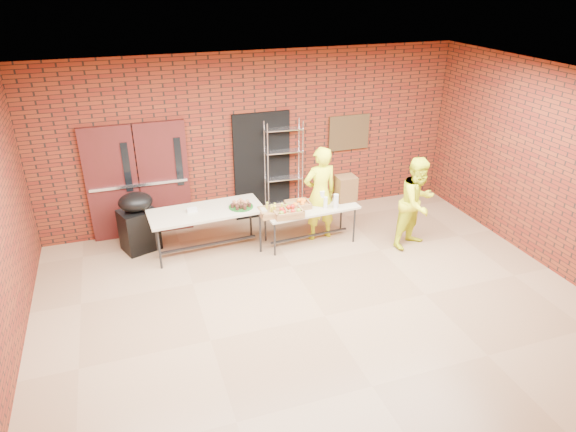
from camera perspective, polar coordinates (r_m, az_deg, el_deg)
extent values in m
cube|color=#886949|center=(7.49, 4.14, -11.15)|extent=(8.00, 7.00, 0.04)
cube|color=silver|center=(6.12, 5.12, 13.90)|extent=(8.00, 7.00, 0.04)
cube|color=maroon|center=(9.75, -3.64, 8.60)|extent=(8.00, 0.04, 3.20)
cube|color=maroon|center=(4.24, 24.79, -19.78)|extent=(8.00, 0.04, 3.20)
cube|color=maroon|center=(8.94, 29.06, 3.71)|extent=(0.04, 7.00, 3.20)
cube|color=#421313|center=(9.55, -18.93, 3.34)|extent=(0.88, 0.08, 2.10)
cube|color=#421313|center=(9.57, -13.58, 4.09)|extent=(0.88, 0.08, 2.10)
cube|color=black|center=(9.40, -17.49, 5.16)|extent=(0.12, 0.02, 0.90)
cube|color=black|center=(9.45, -12.05, 5.91)|extent=(0.12, 0.02, 0.90)
cube|color=silver|center=(9.51, -16.19, 3.31)|extent=(1.70, 0.04, 0.05)
cube|color=black|center=(9.90, -2.90, 5.52)|extent=(1.10, 0.06, 2.10)
cube|color=#3E2D19|center=(10.34, 6.79, 9.19)|extent=(0.85, 0.04, 0.70)
cube|color=#C3B495|center=(8.79, -9.09, 0.52)|extent=(1.96, 0.90, 0.04)
cube|color=#292A2E|center=(9.08, -8.81, -3.14)|extent=(1.71, 0.13, 0.03)
cylinder|color=#292A2E|center=(9.17, -14.54, -1.66)|extent=(0.04, 0.04, 0.75)
cylinder|color=#292A2E|center=(9.40, -4.18, -0.15)|extent=(0.04, 0.04, 0.75)
cylinder|color=#292A2E|center=(8.60, -14.11, -3.52)|extent=(0.04, 0.04, 0.75)
cylinder|color=#292A2E|center=(8.84, -3.09, -1.86)|extent=(0.04, 0.04, 0.75)
cube|color=#C3B495|center=(9.05, 2.45, 0.93)|extent=(1.72, 0.80, 0.04)
cube|color=#292A2E|center=(9.30, 2.39, -2.20)|extent=(1.49, 0.13, 0.03)
cylinder|color=#292A2E|center=(9.22, -2.54, -0.96)|extent=(0.03, 0.03, 0.65)
cylinder|color=#292A2E|center=(9.70, 5.93, 0.33)|extent=(0.03, 0.03, 0.65)
cylinder|color=#292A2E|center=(8.74, -1.49, -2.52)|extent=(0.03, 0.03, 0.65)
cylinder|color=#292A2E|center=(9.25, 7.35, -1.08)|extent=(0.03, 0.03, 0.65)
cube|color=#A57F42|center=(8.72, -1.70, 0.34)|extent=(0.45, 0.35, 0.07)
cube|color=#A57F42|center=(9.00, 1.09, 1.16)|extent=(0.42, 0.33, 0.07)
cube|color=#A57F42|center=(8.70, -0.06, 0.31)|extent=(0.49, 0.38, 0.08)
cylinder|color=#165518|center=(8.81, -5.25, 1.03)|extent=(0.42, 0.42, 0.02)
cube|color=silver|center=(8.76, -10.61, 0.66)|extent=(0.17, 0.11, 0.06)
cube|color=#51391C|center=(9.27, 6.42, 3.08)|extent=(0.35, 0.31, 0.46)
cylinder|color=silver|center=(8.96, 4.19, 1.49)|extent=(0.07, 0.07, 0.21)
cylinder|color=silver|center=(8.96, 5.35, 1.63)|extent=(0.09, 0.09, 0.26)
cylinder|color=silver|center=(9.07, 3.79, 2.02)|extent=(0.09, 0.09, 0.27)
cube|color=black|center=(9.30, -16.19, -1.48)|extent=(0.71, 0.65, 0.75)
ellipsoid|color=black|center=(9.07, -16.60, 1.51)|extent=(0.71, 0.65, 0.32)
imported|color=#E8F31B|center=(9.13, 3.58, 2.50)|extent=(0.66, 0.46, 1.74)
imported|color=#E8F31B|center=(9.16, 14.17, 1.43)|extent=(0.96, 0.86, 1.63)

